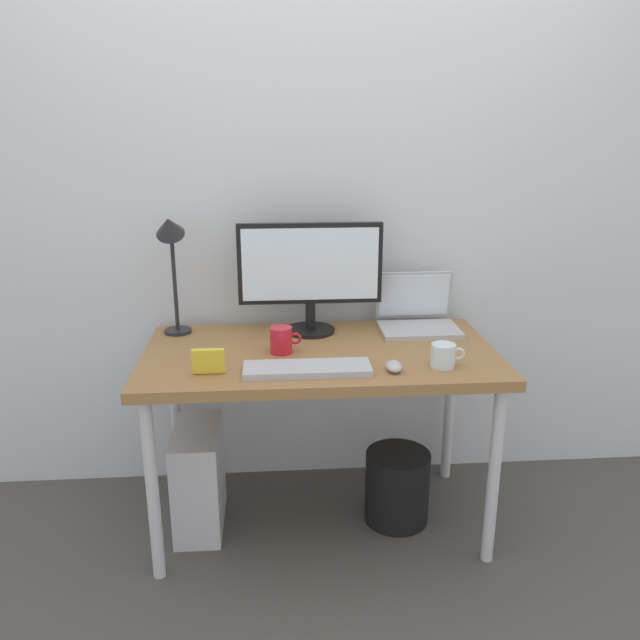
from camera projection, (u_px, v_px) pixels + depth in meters
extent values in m
plane|color=#4C4742|center=(320.00, 519.00, 2.64)|extent=(6.00, 6.00, 0.00)
cube|color=silver|center=(312.00, 189.00, 2.65)|extent=(4.40, 0.04, 2.60)
cube|color=olive|center=(320.00, 355.00, 2.42)|extent=(1.33, 0.71, 0.04)
cylinder|color=silver|center=(152.00, 491.00, 2.21)|extent=(0.04, 0.04, 0.70)
cylinder|color=silver|center=(494.00, 476.00, 2.30)|extent=(0.04, 0.04, 0.70)
cylinder|color=silver|center=(176.00, 415.00, 2.77)|extent=(0.04, 0.04, 0.70)
cylinder|color=silver|center=(449.00, 406.00, 2.86)|extent=(0.04, 0.04, 0.70)
cylinder|color=black|center=(310.00, 330.00, 2.63)|extent=(0.20, 0.20, 0.01)
cylinder|color=black|center=(310.00, 316.00, 2.61)|extent=(0.04, 0.04, 0.11)
cube|color=black|center=(310.00, 264.00, 2.54)|extent=(0.58, 0.03, 0.32)
cube|color=white|center=(310.00, 264.00, 2.53)|extent=(0.54, 0.01, 0.29)
cube|color=#B2B2B7|center=(419.00, 330.00, 2.62)|extent=(0.32, 0.22, 0.02)
cube|color=#B2B2B7|center=(414.00, 295.00, 2.71)|extent=(0.32, 0.05, 0.21)
cube|color=white|center=(414.00, 295.00, 2.70)|extent=(0.30, 0.04, 0.18)
cylinder|color=#232328|center=(178.00, 331.00, 2.62)|extent=(0.11, 0.11, 0.01)
cylinder|color=#232328|center=(175.00, 282.00, 2.55)|extent=(0.02, 0.02, 0.40)
cone|color=#232328|center=(169.00, 226.00, 2.45)|extent=(0.11, 0.14, 0.13)
cube|color=#B2B2B7|center=(307.00, 369.00, 2.20)|extent=(0.44, 0.14, 0.02)
ellipsoid|color=#B2B2B7|center=(394.00, 366.00, 2.21)|extent=(0.06, 0.09, 0.03)
cylinder|color=red|center=(281.00, 340.00, 2.38)|extent=(0.08, 0.08, 0.10)
torus|color=red|center=(295.00, 338.00, 2.38)|extent=(0.05, 0.01, 0.05)
cylinder|color=silver|center=(443.00, 355.00, 2.24)|extent=(0.09, 0.09, 0.08)
torus|color=silver|center=(458.00, 354.00, 2.25)|extent=(0.05, 0.01, 0.05)
cube|color=yellow|center=(208.00, 361.00, 2.17)|extent=(0.11, 0.03, 0.09)
cube|color=silver|center=(199.00, 478.00, 2.55)|extent=(0.18, 0.36, 0.42)
cylinder|color=black|center=(397.00, 486.00, 2.60)|extent=(0.26, 0.26, 0.30)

